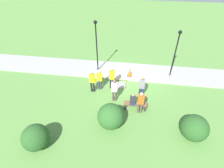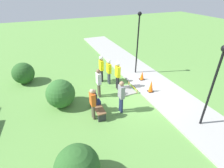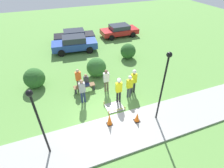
{
  "view_description": "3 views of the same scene",
  "coord_description": "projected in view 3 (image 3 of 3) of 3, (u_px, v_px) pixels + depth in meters",
  "views": [
    {
      "loc": [
        -0.24,
        11.71,
        8.63
      ],
      "look_at": [
        1.15,
        1.77,
        0.92
      ],
      "focal_mm": 28.0,
      "sensor_mm": 36.0,
      "label": 1
    },
    {
      "loc": [
        -7.73,
        5.28,
        6.02
      ],
      "look_at": [
        0.26,
        1.91,
        1.07
      ],
      "focal_mm": 28.0,
      "sensor_mm": 36.0,
      "label": 2
    },
    {
      "loc": [
        -2.32,
        -7.13,
        8.07
      ],
      "look_at": [
        1.21,
        2.2,
        0.77
      ],
      "focal_mm": 28.0,
      "sensor_mm": 36.0,
      "label": 3
    }
  ],
  "objects": [
    {
      "name": "ground_plane",
      "position": [
        106.0,
        118.0,
        10.82
      ],
      "size": [
        60.0,
        60.0,
        0.0
      ],
      "primitive_type": "plane",
      "color": "#5B8E42"
    },
    {
      "name": "sidewalk",
      "position": [
        114.0,
        134.0,
        9.74
      ],
      "size": [
        28.0,
        2.76,
        0.1
      ],
      "color": "#9E9E99",
      "rests_on": "ground_plane"
    },
    {
      "name": "wet_concrete_patch",
      "position": [
        114.0,
        107.0,
        11.53
      ],
      "size": [
        1.16,
        0.98,
        0.3
      ],
      "color": "gray",
      "rests_on": "ground_plane"
    },
    {
      "name": "traffic_cone_near_patch",
      "position": [
        110.0,
        119.0,
        10.04
      ],
      "size": [
        0.34,
        0.34,
        0.81
      ],
      "color": "black",
      "rests_on": "sidewalk"
    },
    {
      "name": "traffic_cone_far_patch",
      "position": [
        137.0,
        117.0,
        10.3
      ],
      "size": [
        0.34,
        0.34,
        0.62
      ],
      "color": "black",
      "rests_on": "sidewalk"
    },
    {
      "name": "park_bench",
      "position": [
        84.0,
        87.0,
        12.79
      ],
      "size": [
        1.54,
        0.44,
        0.49
      ],
      "color": "#2D2D33",
      "rests_on": "ground_plane"
    },
    {
      "name": "person_seated_on_bench",
      "position": [
        86.0,
        81.0,
        12.59
      ],
      "size": [
        0.36,
        0.44,
        0.89
      ],
      "color": "navy",
      "rests_on": "park_bench"
    },
    {
      "name": "worker_supervisor",
      "position": [
        134.0,
        79.0,
        12.16
      ],
      "size": [
        0.4,
        0.28,
        1.92
      ],
      "color": "black",
      "rests_on": "ground_plane"
    },
    {
      "name": "worker_assistant",
      "position": [
        119.0,
        88.0,
        11.3
      ],
      "size": [
        0.4,
        0.28,
        1.95
      ],
      "color": "black",
      "rests_on": "ground_plane"
    },
    {
      "name": "worker_trainee",
      "position": [
        130.0,
        85.0,
        11.81
      ],
      "size": [
        0.4,
        0.26,
        1.78
      ],
      "color": "#383D47",
      "rests_on": "ground_plane"
    },
    {
      "name": "bystander_in_orange_shirt",
      "position": [
        78.0,
        78.0,
        12.56
      ],
      "size": [
        0.4,
        0.23,
        1.74
      ],
      "color": "brown",
      "rests_on": "ground_plane"
    },
    {
      "name": "bystander_in_gray_shirt",
      "position": [
        106.0,
        79.0,
        12.34
      ],
      "size": [
        0.4,
        0.24,
        1.83
      ],
      "color": "brown",
      "rests_on": "ground_plane"
    },
    {
      "name": "bystander_in_white_shirt",
      "position": [
        82.0,
        90.0,
        11.35
      ],
      "size": [
        0.4,
        0.24,
        1.86
      ],
      "color": "navy",
      "rests_on": "ground_plane"
    },
    {
      "name": "lamppost_near",
      "position": [
        164.0,
        80.0,
        9.02
      ],
      "size": [
        0.28,
        0.28,
        4.39
      ],
      "color": "black",
      "rests_on": "sidewalk"
    },
    {
      "name": "lamppost_far",
      "position": [
        37.0,
        116.0,
        7.33
      ],
      "size": [
        0.28,
        0.28,
        3.93
      ],
      "color": "black",
      "rests_on": "sidewalk"
    },
    {
      "name": "parked_car_black",
      "position": [
        74.0,
        36.0,
        20.0
      ],
      "size": [
        4.7,
        2.45,
        1.38
      ],
      "rotation": [
        0.0,
        0.0,
        -0.1
      ],
      "color": "black",
      "rests_on": "ground_plane"
    },
    {
      "name": "parked_car_red",
      "position": [
        119.0,
        30.0,
        21.52
      ],
      "size": [
        4.51,
        2.24,
        1.38
      ],
      "rotation": [
        0.0,
        0.0,
        0.0
      ],
      "color": "red",
      "rests_on": "ground_plane"
    },
    {
      "name": "parked_car_blue",
      "position": [
        75.0,
        44.0,
        17.96
      ],
      "size": [
        4.72,
        2.43,
        1.6
      ],
      "rotation": [
        0.0,
        0.0,
        -0.11
      ],
      "color": "#28479E",
      "rests_on": "ground_plane"
    },
    {
      "name": "shrub_rounded_near",
      "position": [
        128.0,
        51.0,
        16.75
      ],
      "size": [
        1.46,
        1.46,
        1.46
      ],
      "color": "#285623",
      "rests_on": "ground_plane"
    },
    {
      "name": "shrub_rounded_mid",
      "position": [
        96.0,
        67.0,
        14.17
      ],
      "size": [
        1.59,
        1.59,
        1.59
      ],
      "color": "#2D6028",
      "rests_on": "ground_plane"
    },
    {
      "name": "shrub_rounded_far",
      "position": [
        34.0,
        78.0,
        12.96
      ],
      "size": [
        1.54,
        1.54,
        1.54
      ],
      "color": "#285623",
      "rests_on": "ground_plane"
    }
  ]
}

